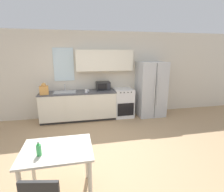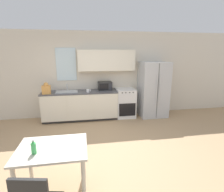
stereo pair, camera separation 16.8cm
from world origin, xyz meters
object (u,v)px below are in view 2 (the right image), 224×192
Objects in this scene: refrigerator at (153,89)px; oven_range at (125,103)px; dining_table at (53,156)px; coffee_mug at (88,91)px; microwave at (105,86)px; drink_bottle at (34,148)px.

oven_range is at bearing 176.58° from refrigerator.
oven_range is 0.52× the size of refrigerator.
dining_table is at bearing -120.64° from oven_range.
coffee_mug is at bearing -172.01° from oven_range.
oven_range is at bearing -10.45° from microwave.
coffee_mug reaches higher than drink_bottle.
drink_bottle is at bearing -112.58° from microwave.
refrigerator reaches higher than coffee_mug.
refrigerator reaches higher than dining_table.
microwave is (-0.64, 0.12, 0.56)m from oven_range.
drink_bottle reaches higher than dining_table.
refrigerator is at bearing 46.69° from drink_bottle.
refrigerator reaches higher than microwave.
microwave is 2.16× the size of drink_bottle.
dining_table is 4.79× the size of drink_bottle.
coffee_mug reaches higher than oven_range.
coffee_mug is (-0.54, -0.28, -0.08)m from microwave.
microwave reaches higher than dining_table.
dining_table is (-0.61, -2.86, -0.31)m from coffee_mug.
microwave is at bearing 27.61° from coffee_mug.
refrigerator is 2.10m from coffee_mug.
drink_bottle is at bearing -133.31° from refrigerator.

